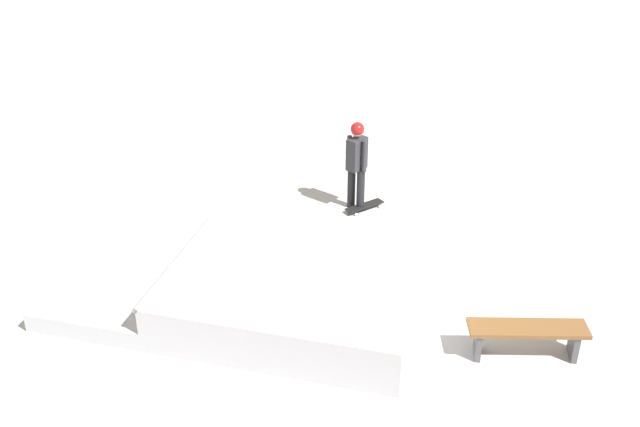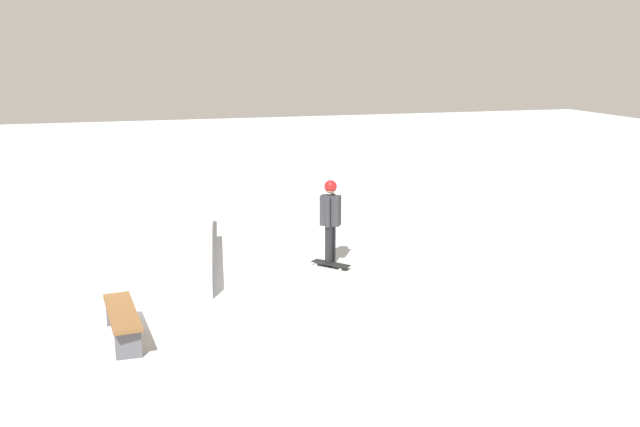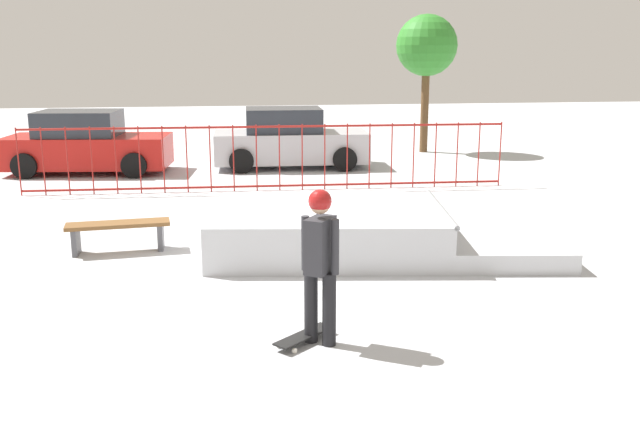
# 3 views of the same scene
# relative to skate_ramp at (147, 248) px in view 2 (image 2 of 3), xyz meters

# --- Properties ---
(ground_plane) EXTENTS (60.00, 60.00, 0.00)m
(ground_plane) POSITION_rel_skate_ramp_xyz_m (-1.06, -0.41, -0.32)
(ground_plane) COLOR #B7BABF
(skate_ramp) EXTENTS (5.69, 3.27, 0.74)m
(skate_ramp) POSITION_rel_skate_ramp_xyz_m (0.00, 0.00, 0.00)
(skate_ramp) COLOR silver
(skate_ramp) RESTS_ON ground
(skater) EXTENTS (0.39, 0.44, 1.73)m
(skater) POSITION_rel_skate_ramp_xyz_m (-1.09, -3.52, 0.69)
(skater) COLOR black
(skater) RESTS_ON ground
(skateboard) EXTENTS (0.73, 0.68, 0.09)m
(skateboard) POSITION_rel_skate_ramp_xyz_m (-1.27, -3.48, -0.24)
(skateboard) COLOR black
(skateboard) RESTS_ON ground
(park_bench) EXTENTS (1.63, 0.57, 0.48)m
(park_bench) POSITION_rel_skate_ramp_xyz_m (-3.76, 0.49, 0.04)
(park_bench) COLOR brown
(park_bench) RESTS_ON ground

